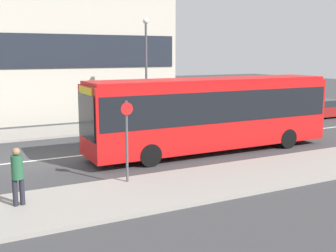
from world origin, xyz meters
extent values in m
plane|color=#3A3A3D|center=(0.00, 0.00, 0.00)|extent=(120.00, 120.00, 0.00)
cube|color=gray|center=(0.00, -6.25, 0.07)|extent=(44.00, 3.50, 0.13)
cube|color=gray|center=(0.00, 6.25, 0.07)|extent=(44.00, 3.50, 0.13)
cube|color=silver|center=(0.00, 0.00, 0.00)|extent=(41.80, 0.16, 0.01)
cube|color=#1E232D|center=(4.07, 9.47, 4.76)|extent=(15.04, 0.08, 2.20)
cube|color=red|center=(7.60, -2.07, 1.82)|extent=(12.00, 2.44, 3.01)
cube|color=black|center=(7.60, -2.07, 2.27)|extent=(11.76, 2.47, 1.39)
cube|color=red|center=(7.60, -2.07, 3.40)|extent=(11.82, 2.24, 0.14)
cube|color=black|center=(1.58, -2.07, 2.09)|extent=(0.05, 2.14, 1.81)
cube|color=yellow|center=(1.58, -2.07, 3.12)|extent=(0.04, 1.71, 0.32)
cylinder|color=black|center=(3.88, -3.17, 0.48)|extent=(0.96, 0.28, 0.96)
cylinder|color=black|center=(3.88, -0.96, 0.48)|extent=(0.96, 0.28, 0.96)
cylinder|color=black|center=(11.32, -3.17, 0.48)|extent=(0.96, 0.28, 0.96)
cylinder|color=black|center=(11.32, -0.96, 0.48)|extent=(0.96, 0.28, 0.96)
cube|color=black|center=(15.41, 3.38, 0.49)|extent=(4.58, 1.87, 0.68)
cube|color=#21262B|center=(15.27, 3.38, 1.07)|extent=(2.52, 1.65, 0.48)
cylinder|color=black|center=(16.83, 2.54, 0.30)|extent=(0.60, 0.18, 0.60)
cylinder|color=black|center=(16.83, 4.23, 0.30)|extent=(0.60, 0.18, 0.60)
cylinder|color=black|center=(13.99, 2.54, 0.30)|extent=(0.60, 0.18, 0.60)
cylinder|color=black|center=(13.99, 4.23, 0.30)|extent=(0.60, 0.18, 0.60)
cube|color=maroon|center=(20.82, 3.34, 0.49)|extent=(4.39, 1.78, 0.68)
cube|color=#21262B|center=(20.68, 3.34, 1.06)|extent=(2.41, 1.56, 0.47)
cylinder|color=black|center=(22.18, 4.14, 0.30)|extent=(0.60, 0.18, 0.60)
cylinder|color=black|center=(19.45, 2.54, 0.30)|extent=(0.60, 0.18, 0.60)
cylinder|color=black|center=(19.45, 4.14, 0.30)|extent=(0.60, 0.18, 0.60)
cylinder|color=#23232D|center=(-1.53, -5.78, 0.54)|extent=(0.15, 0.15, 0.82)
cylinder|color=#23232D|center=(-1.73, -5.79, 0.54)|extent=(0.15, 0.15, 0.82)
cylinder|color=#235638|center=(-1.63, -5.78, 1.30)|extent=(0.34, 0.34, 0.71)
sphere|color=#936B4C|center=(-1.63, -5.78, 1.77)|extent=(0.23, 0.23, 0.23)
cylinder|color=#4C4C51|center=(2.12, -5.06, 1.57)|extent=(0.09, 0.09, 2.87)
cylinder|color=red|center=(2.12, -5.12, 2.73)|extent=(0.44, 0.03, 0.44)
cylinder|color=#4C4C51|center=(7.62, 5.36, 3.28)|extent=(0.14, 0.14, 6.30)
sphere|color=silver|center=(7.62, 5.36, 6.54)|extent=(0.36, 0.36, 0.36)
camera|label=1|loc=(-3.20, -18.45, 4.59)|focal=45.00mm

